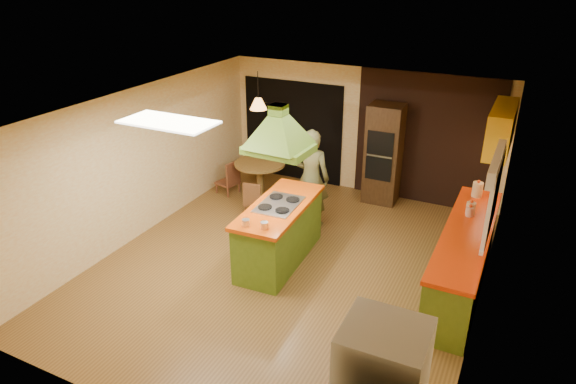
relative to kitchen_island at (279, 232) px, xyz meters
The scene contains 20 objects.
ground 0.54m from the kitchen_island, 23.69° to the right, with size 6.50×6.50×0.00m, color brown.
room_walls 0.80m from the kitchen_island, 23.69° to the right, with size 5.50×6.50×6.50m.
ceiling_plane 2.03m from the kitchen_island, 23.69° to the right, with size 6.50×6.50×0.00m, color silver.
brick_panel 3.54m from the kitchen_island, 64.77° to the left, with size 2.64×0.03×2.50m, color #381E14.
nook_opening 3.43m from the kitchen_island, 112.15° to the left, with size 2.20×0.03×2.10m, color black.
right_counter 2.72m from the kitchen_island, 10.61° to the left, with size 0.62×3.05×0.92m.
upper_cabinets 3.79m from the kitchen_island, 36.93° to the left, with size 0.34×1.40×0.70m, color yellow.
window_right 3.21m from the kitchen_island, ahead, with size 0.12×1.35×1.06m.
fluor_panel 2.54m from the kitchen_island, 123.95° to the right, with size 1.20×0.60×0.03m, color white.
kitchen_island is the anchor object (origin of this frame).
range_hood 1.77m from the kitchen_island, 56.31° to the left, with size 0.95×0.70×0.78m.
man 1.37m from the kitchen_island, 92.18° to the left, with size 0.64×0.42×1.77m, color brown.
wall_oven 2.99m from the kitchen_island, 74.63° to the left, with size 0.65×0.61×1.92m.
dining_table 2.38m from the kitchen_island, 126.10° to the left, with size 0.99×0.99×0.74m.
chair_left 2.78m from the kitchen_island, 139.09° to the left, with size 0.38×0.38×0.70m, color brown, non-canonical shape.
chair_near 1.72m from the kitchen_island, 132.16° to the left, with size 0.36×0.36×0.65m, color brown, non-canonical shape.
pendant_lamp 2.77m from the kitchen_island, 126.10° to the left, with size 0.32×0.32×0.21m, color #FF9E3F.
canister_large 3.18m from the kitchen_island, 33.16° to the left, with size 0.16×0.16×0.24m, color beige.
canister_medium 2.87m from the kitchen_island, 21.26° to the left, with size 0.13×0.13×0.19m, color beige.
canister_small 2.84m from the kitchen_island, 19.97° to the left, with size 0.11×0.11×0.14m, color beige.
Camera 1 is at (2.95, -6.09, 4.33)m, focal length 32.00 mm.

